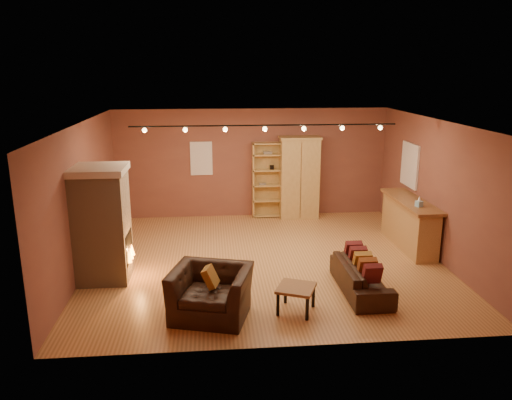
{
  "coord_description": "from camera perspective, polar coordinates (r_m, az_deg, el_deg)",
  "views": [
    {
      "loc": [
        -1.06,
        -9.44,
        3.8
      ],
      "look_at": [
        -0.17,
        0.2,
        1.23
      ],
      "focal_mm": 35.0,
      "sensor_mm": 36.0,
      "label": 1
    }
  ],
  "objects": [
    {
      "name": "right_wall",
      "position": [
        10.75,
        19.99,
        1.08
      ],
      "size": [
        0.02,
        6.5,
        2.8
      ],
      "primitive_type": "cube",
      "color": "brown",
      "rests_on": "floor"
    },
    {
      "name": "ceiling",
      "position": [
        9.55,
        1.15,
        8.88
      ],
      "size": [
        7.0,
        7.0,
        0.0
      ],
      "primitive_type": "plane",
      "rotation": [
        3.14,
        0.0,
        0.0
      ],
      "color": "brown",
      "rests_on": "back_wall"
    },
    {
      "name": "track_rail",
      "position": [
        9.76,
        1.02,
        8.32
      ],
      "size": [
        5.2,
        0.09,
        0.13
      ],
      "color": "black",
      "rests_on": "ceiling"
    },
    {
      "name": "loveseat",
      "position": [
        8.96,
        11.95,
        -8.02
      ],
      "size": [
        0.52,
        1.76,
        0.74
      ],
      "rotation": [
        0.0,
        0.0,
        1.57
      ],
      "color": "black",
      "rests_on": "floor"
    },
    {
      "name": "bar_counter",
      "position": [
        11.33,
        17.09,
        -2.52
      ],
      "size": [
        0.59,
        2.21,
        1.06
      ],
      "color": "tan",
      "rests_on": "floor"
    },
    {
      "name": "tissue_box",
      "position": [
        10.68,
        18.15,
        -0.26
      ],
      "size": [
        0.14,
        0.14,
        0.21
      ],
      "rotation": [
        0.0,
        0.0,
        0.37
      ],
      "color": "#85B8D4",
      "rests_on": "bar_counter"
    },
    {
      "name": "left_wall",
      "position": [
        10.04,
        -19.16,
        0.22
      ],
      "size": [
        0.02,
        6.5,
        2.8
      ],
      "primitive_type": "cube",
      "color": "brown",
      "rests_on": "floor"
    },
    {
      "name": "floor",
      "position": [
        10.23,
        1.07,
        -6.92
      ],
      "size": [
        7.0,
        7.0,
        0.0
      ],
      "primitive_type": "plane",
      "color": "#AC713D",
      "rests_on": "ground"
    },
    {
      "name": "back_window",
      "position": [
        12.87,
        -6.27,
        4.74
      ],
      "size": [
        0.56,
        0.04,
        0.86
      ],
      "primitive_type": "cube",
      "color": "white",
      "rests_on": "back_wall"
    },
    {
      "name": "fireplace",
      "position": [
        9.46,
        -17.13,
        -2.62
      ],
      "size": [
        1.01,
        0.98,
        2.12
      ],
      "color": "tan",
      "rests_on": "floor"
    },
    {
      "name": "armchair",
      "position": [
        7.92,
        -5.21,
        -9.62
      ],
      "size": [
        1.37,
        1.08,
        1.05
      ],
      "rotation": [
        0.0,
        0.0,
        -0.27
      ],
      "color": "black",
      "rests_on": "floor"
    },
    {
      "name": "coffee_table",
      "position": [
        8.11,
        4.6,
        -10.24
      ],
      "size": [
        0.74,
        0.74,
        0.43
      ],
      "rotation": [
        0.0,
        0.0,
        -0.4
      ],
      "color": "#956136",
      "rests_on": "floor"
    },
    {
      "name": "right_window",
      "position": [
        11.94,
        17.17,
        3.86
      ],
      "size": [
        0.05,
        0.9,
        1.0
      ],
      "primitive_type": "cube",
      "color": "white",
      "rests_on": "right_wall"
    },
    {
      "name": "armoire",
      "position": [
        12.91,
        4.94,
        2.61
      ],
      "size": [
        1.04,
        0.6,
        2.12
      ],
      "color": "tan",
      "rests_on": "floor"
    },
    {
      "name": "back_wall",
      "position": [
        12.95,
        -0.47,
        4.22
      ],
      "size": [
        7.0,
        0.02,
        2.8
      ],
      "primitive_type": "cube",
      "color": "brown",
      "rests_on": "floor"
    },
    {
      "name": "bookcase",
      "position": [
        12.97,
        1.31,
        2.41
      ],
      "size": [
        0.8,
        0.31,
        1.96
      ],
      "color": "tan",
      "rests_on": "floor"
    }
  ]
}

